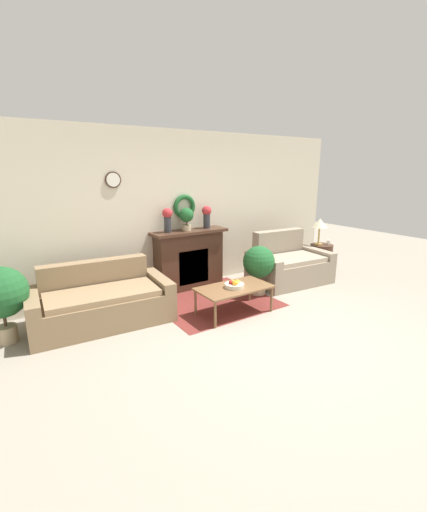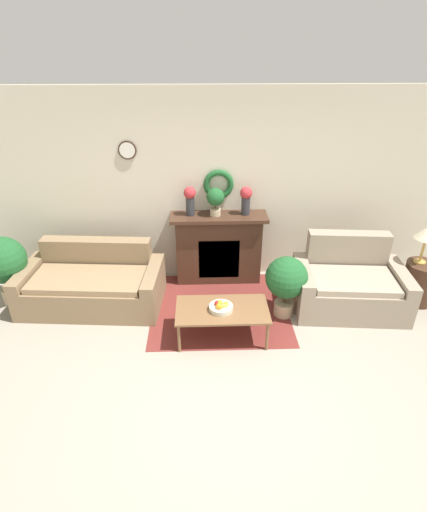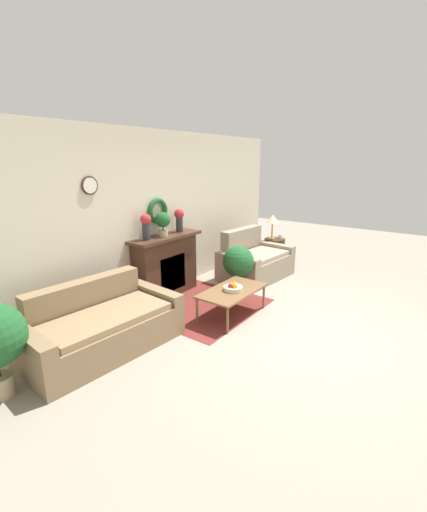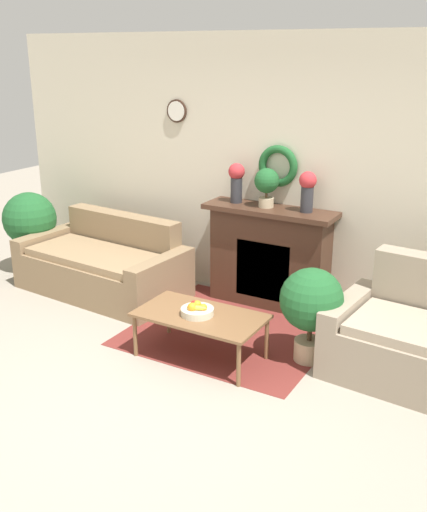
{
  "view_description": "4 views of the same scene",
  "coord_description": "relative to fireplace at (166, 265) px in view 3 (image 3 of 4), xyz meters",
  "views": [
    {
      "loc": [
        -2.93,
        -2.7,
        2.07
      ],
      "look_at": [
        -0.14,
        1.49,
        0.78
      ],
      "focal_mm": 24.0,
      "sensor_mm": 36.0,
      "label": 1
    },
    {
      "loc": [
        -0.32,
        -2.78,
        3.16
      ],
      "look_at": [
        -0.17,
        1.43,
        0.9
      ],
      "focal_mm": 28.0,
      "sensor_mm": 36.0,
      "label": 2
    },
    {
      "loc": [
        -4.01,
        -1.5,
        2.23
      ],
      "look_at": [
        0.17,
        1.56,
        0.77
      ],
      "focal_mm": 24.0,
      "sensor_mm": 36.0,
      "label": 3
    },
    {
      "loc": [
        2.31,
        -2.91,
        2.52
      ],
      "look_at": [
        -0.12,
        1.32,
        0.84
      ],
      "focal_mm": 42.0,
      "sensor_mm": 36.0,
      "label": 4
    }
  ],
  "objects": [
    {
      "name": "vase_on_mantel_right",
      "position": [
        0.37,
        0.01,
        0.75
      ],
      "size": [
        0.17,
        0.17,
        0.39
      ],
      "color": "#2D2D33",
      "rests_on": "fireplace"
    },
    {
      "name": "fruit_bowl",
      "position": [
        -0.03,
        -1.36,
        -0.08
      ],
      "size": [
        0.28,
        0.28,
        0.12
      ],
      "color": "beige",
      "rests_on": "coffee_table"
    },
    {
      "name": "loveseat_right",
      "position": [
        1.7,
        -0.74,
        -0.21
      ],
      "size": [
        1.49,
        1.05,
        0.93
      ],
      "rotation": [
        0.0,
        0.0,
        -0.09
      ],
      "color": "gray",
      "rests_on": "ground_plane"
    },
    {
      "name": "coffee_table",
      "position": [
        -0.02,
        -1.34,
        -0.15
      ],
      "size": [
        1.09,
        0.59,
        0.41
      ],
      "color": "brown",
      "rests_on": "ground_plane"
    },
    {
      "name": "potted_plant_on_mantel",
      "position": [
        -0.05,
        -0.01,
        0.75
      ],
      "size": [
        0.25,
        0.25,
        0.39
      ],
      "color": "tan",
      "rests_on": "fireplace"
    },
    {
      "name": "potted_plant_floor_by_loveseat",
      "position": [
        0.81,
        -0.92,
        0.0
      ],
      "size": [
        0.53,
        0.53,
        0.83
      ],
      "color": "tan",
      "rests_on": "ground_plane"
    },
    {
      "name": "floor_rug",
      "position": [
        -0.02,
        -0.75,
        -0.52
      ],
      "size": [
        1.8,
        1.69,
        0.01
      ],
      "color": "maroon",
      "rests_on": "ground_plane"
    },
    {
      "name": "side_table_by_loveseat",
      "position": [
        2.7,
        -0.67,
        -0.24
      ],
      "size": [
        0.45,
        0.45,
        0.58
      ],
      "color": "#42281C",
      "rests_on": "ground_plane"
    },
    {
      "name": "fireplace",
      "position": [
        0.0,
        0.0,
        0.0
      ],
      "size": [
        1.35,
        0.41,
        1.04
      ],
      "color": "#42281C",
      "rests_on": "ground_plane"
    },
    {
      "name": "couch_left",
      "position": [
        -1.72,
        -0.56,
        -0.24
      ],
      "size": [
        1.9,
        1.07,
        0.8
      ],
      "rotation": [
        0.0,
        0.0,
        -0.08
      ],
      "color": "#846B4C",
      "rests_on": "ground_plane"
    },
    {
      "name": "table_lamp",
      "position": [
        2.64,
        -0.62,
        0.47
      ],
      "size": [
        0.3,
        0.3,
        0.53
      ],
      "color": "#B28E42",
      "rests_on": "side_table_by_loveseat"
    },
    {
      "name": "mug",
      "position": [
        2.8,
        -0.75,
        0.1
      ],
      "size": [
        0.07,
        0.07,
        0.09
      ],
      "color": "silver",
      "rests_on": "side_table_by_loveseat"
    },
    {
      "name": "vase_on_mantel_left",
      "position": [
        -0.39,
        0.01,
        0.75
      ],
      "size": [
        0.17,
        0.17,
        0.4
      ],
      "color": "#2D2D33",
      "rests_on": "fireplace"
    },
    {
      "name": "ground_plane",
      "position": [
        0.07,
        -2.37,
        -0.53
      ],
      "size": [
        16.0,
        16.0,
        0.0
      ],
      "primitive_type": "plane",
      "color": "gray"
    },
    {
      "name": "wall_back",
      "position": [
        0.07,
        0.21,
        0.83
      ],
      "size": [
        6.8,
        0.14,
        2.7
      ],
      "color": "beige",
      "rests_on": "ground_plane"
    }
  ]
}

